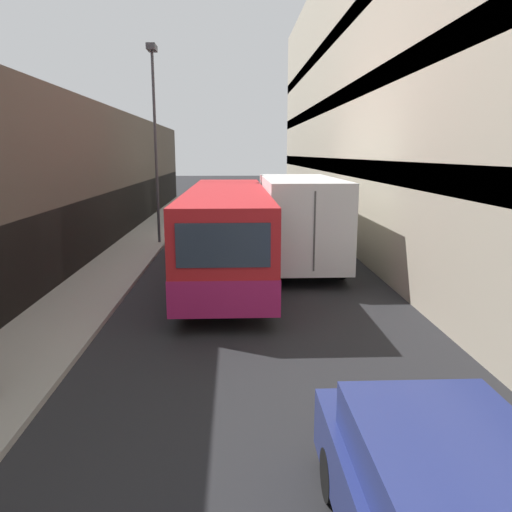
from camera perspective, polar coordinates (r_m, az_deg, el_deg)
The scene contains 9 objects.
ground_plane at distance 15.59m, azimuth -0.56°, elevation -2.99°, with size 150.00×150.00×0.00m, color #232326.
sidewalk_left at distance 16.11m, azimuth -17.32°, elevation -2.83°, with size 2.15×60.00×0.12m.
building_left_shopfront at distance 16.40m, azimuth -25.28°, elevation 6.14°, with size 2.40×60.00×5.90m.
building_right_apartment at distance 16.39m, azimuth 19.71°, elevation 20.75°, with size 2.40×60.00×13.48m.
car_hatchback at distance 5.42m, azimuth 21.19°, elevation -25.41°, with size 1.87×3.97×1.47m.
bus at distance 16.36m, azimuth -3.29°, elevation 3.09°, with size 2.49×11.67×2.82m.
box_truck at distance 18.41m, azimuth 4.63°, elevation 4.53°, with size 2.46×8.97×3.11m.
panel_van at distance 28.98m, azimuth -5.41°, elevation 5.99°, with size 1.93×4.62×1.97m.
street_lamp at distance 22.05m, azimuth -11.55°, elevation 15.80°, with size 0.36×0.80×8.16m.
Camera 1 is at (-0.48, -0.07, 3.95)m, focal length 35.00 mm.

